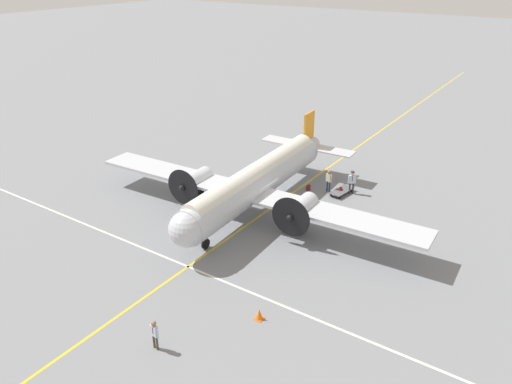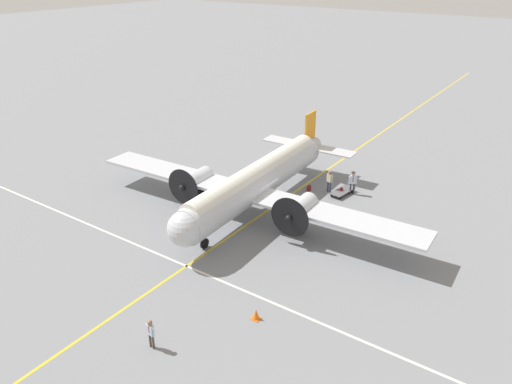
{
  "view_description": "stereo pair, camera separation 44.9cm",
  "coord_description": "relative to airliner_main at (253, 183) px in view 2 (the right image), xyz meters",
  "views": [
    {
      "loc": [
        -27.29,
        -18.37,
        17.03
      ],
      "look_at": [
        0.0,
        0.0,
        1.53
      ],
      "focal_mm": 35.0,
      "sensor_mm": 36.0,
      "label": 1
    },
    {
      "loc": [
        -27.03,
        -18.74,
        17.03
      ],
      "look_at": [
        0.0,
        0.0,
        1.53
      ],
      "focal_mm": 35.0,
      "sensor_mm": 36.0,
      "label": 2
    }
  ],
  "objects": [
    {
      "name": "apron_line_eastwest",
      "position": [
        0.37,
        -0.69,
        -2.39
      ],
      "size": [
        120.0,
        0.16,
        0.01
      ],
      "color": "gold",
      "rests_on": "ground_plane"
    },
    {
      "name": "crew_foreground",
      "position": [
        -14.27,
        -4.05,
        -1.39
      ],
      "size": [
        0.26,
        0.56,
        1.64
      ],
      "rotation": [
        0.0,
        0.0,
        1.47
      ],
      "color": "#473D2D",
      "rests_on": "ground_plane"
    },
    {
      "name": "baggage_cart",
      "position": [
        6.58,
        -4.01,
        -2.12
      ],
      "size": [
        2.38,
        1.3,
        0.56
      ],
      "rotation": [
        0.0,
        0.0,
        3.0
      ],
      "color": "#56565B",
      "rests_on": "ground_plane"
    },
    {
      "name": "traffic_cone",
      "position": [
        -9.7,
        -6.96,
        -2.11
      ],
      "size": [
        0.46,
        0.46,
        0.61
      ],
      "color": "orange",
      "rests_on": "ground_plane"
    },
    {
      "name": "ramp_agent",
      "position": [
        7.08,
        -4.59,
        -1.21
      ],
      "size": [
        0.44,
        0.55,
        1.89
      ],
      "rotation": [
        0.0,
        0.0,
        2.16
      ],
      "color": "#2D2D33",
      "rests_on": "ground_plane"
    },
    {
      "name": "passenger_boarding",
      "position": [
        6.39,
        -2.91,
        -1.27
      ],
      "size": [
        0.33,
        0.6,
        1.83
      ],
      "rotation": [
        0.0,
        0.0,
        4.37
      ],
      "color": "navy",
      "rests_on": "ground_plane"
    },
    {
      "name": "airliner_main",
      "position": [
        0.0,
        0.0,
        0.0
      ],
      "size": [
        18.66,
        25.87,
        5.39
      ],
      "rotation": [
        0.0,
        0.0,
        3.19
      ],
      "color": "silver",
      "rests_on": "ground_plane"
    },
    {
      "name": "suitcase_upright_spare",
      "position": [
        5.66,
        -1.51,
        -2.17
      ],
      "size": [
        0.42,
        0.19,
        0.49
      ],
      "color": "maroon",
      "rests_on": "ground_plane"
    },
    {
      "name": "suitcase_near_door",
      "position": [
        6.57,
        -3.88,
        -2.14
      ],
      "size": [
        0.37,
        0.17,
        0.54
      ],
      "color": "maroon",
      "rests_on": "ground_plane"
    },
    {
      "name": "apron_line_northsouth",
      "position": [
        -8.09,
        0.02,
        -2.39
      ],
      "size": [
        0.16,
        120.0,
        0.01
      ],
      "color": "silver",
      "rests_on": "ground_plane"
    },
    {
      "name": "ground_plane",
      "position": [
        0.37,
        0.02,
        -2.39
      ],
      "size": [
        300.0,
        300.0,
        0.0
      ],
      "primitive_type": "plane",
      "color": "slate"
    }
  ]
}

